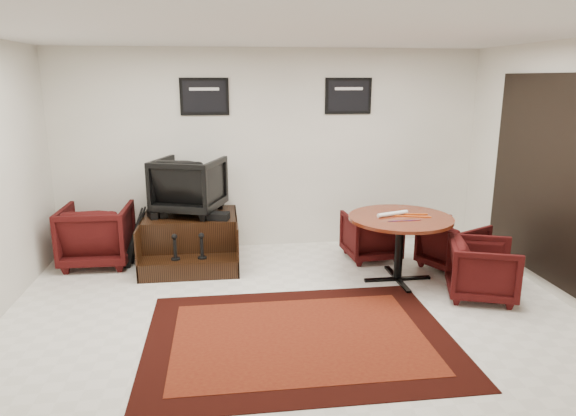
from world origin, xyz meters
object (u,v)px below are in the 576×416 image
at_px(shine_podium, 191,240).
at_px(table_chair_corner, 483,267).
at_px(armchair_side, 97,232).
at_px(meeting_table, 400,224).
at_px(shine_chair, 189,183).
at_px(table_chair_window, 453,243).
at_px(table_chair_back, 371,234).

xyz_separation_m(shine_podium, table_chair_corner, (3.28, -1.61, 0.07)).
relative_size(armchair_side, meeting_table, 0.71).
bearing_deg(meeting_table, armchair_side, 163.92).
bearing_deg(shine_chair, shine_podium, 110.10).
bearing_deg(armchair_side, shine_chair, -176.09).
height_order(shine_podium, shine_chair, shine_chair).
distance_m(shine_podium, meeting_table, 2.75).
distance_m(shine_chair, meeting_table, 2.79).
bearing_deg(shine_chair, armchair_side, 23.26).
xyz_separation_m(meeting_table, table_chair_window, (0.82, 0.30, -0.36)).
bearing_deg(table_chair_back, table_chair_window, 146.35).
relative_size(table_chair_back, table_chair_corner, 0.97).
distance_m(shine_podium, armchair_side, 1.23).
height_order(table_chair_back, table_chair_window, table_chair_back).
xyz_separation_m(shine_podium, shine_chair, (0.00, 0.13, 0.76)).
height_order(table_chair_window, table_chair_corner, table_chair_corner).
bearing_deg(table_chair_corner, table_chair_window, 15.18).
xyz_separation_m(armchair_side, table_chair_window, (4.56, -0.77, -0.09)).
xyz_separation_m(armchair_side, table_chair_back, (3.63, -0.26, -0.09)).
height_order(shine_podium, table_chair_back, table_chair_back).
bearing_deg(table_chair_window, shine_podium, 51.22).
relative_size(table_chair_back, table_chair_window, 1.01).
height_order(shine_podium, table_chair_corner, table_chair_corner).
distance_m(shine_chair, armchair_side, 1.36).
xyz_separation_m(shine_podium, meeting_table, (2.52, -1.01, 0.42)).
relative_size(table_chair_window, table_chair_corner, 0.96).
bearing_deg(shine_chair, meeting_table, 175.69).
xyz_separation_m(meeting_table, table_chair_corner, (0.76, -0.60, -0.35)).
xyz_separation_m(armchair_side, table_chair_corner, (4.49, -1.67, -0.08)).
bearing_deg(table_chair_back, armchair_side, -8.67).
relative_size(meeting_table, table_chair_back, 1.76).
bearing_deg(shine_podium, table_chair_window, -11.93).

